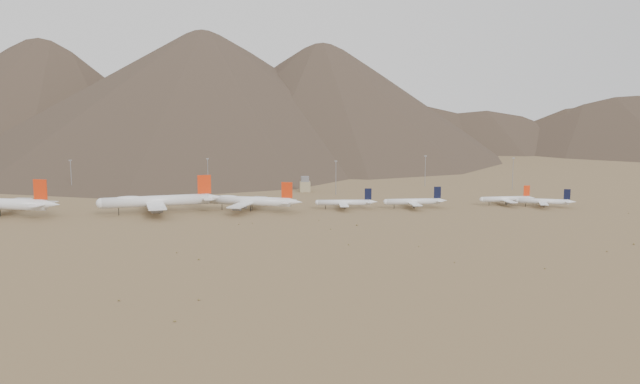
{
  "coord_description": "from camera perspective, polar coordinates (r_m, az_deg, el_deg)",
  "views": [
    {
      "loc": [
        0.11,
        -360.33,
        63.48
      ],
      "look_at": [
        33.95,
        30.0,
        11.61
      ],
      "focal_mm": 35.0,
      "sensor_mm": 36.0,
      "label": 1
    }
  ],
  "objects": [
    {
      "name": "ground",
      "position": [
        365.88,
        -4.9,
        -2.48
      ],
      "size": [
        3000.0,
        3000.0,
        0.0
      ],
      "primitive_type": "plane",
      "color": "olive",
      "rests_on": "ground"
    },
    {
      "name": "mountain_ridge",
      "position": [
        1263.3,
        -5.05,
        11.44
      ],
      "size": [
        4400.0,
        1000.0,
        300.0
      ],
      "color": "#4E3C2E",
      "rests_on": "ground"
    },
    {
      "name": "widebody_centre",
      "position": [
        396.14,
        -14.68,
        -0.78
      ],
      "size": [
        75.44,
        59.39,
        22.81
      ],
      "rotation": [
        0.0,
        0.0,
        0.24
      ],
      "color": "white",
      "rests_on": "ground"
    },
    {
      "name": "widebody_east",
      "position": [
        394.19,
        -6.42,
        -0.8
      ],
      "size": [
        61.73,
        49.23,
        19.13
      ],
      "rotation": [
        0.0,
        0.0,
        -0.34
      ],
      "color": "white",
      "rests_on": "ground"
    },
    {
      "name": "narrowbody_a",
      "position": [
        400.26,
        2.35,
        -0.96
      ],
      "size": [
        40.58,
        29.12,
        13.38
      ],
      "rotation": [
        0.0,
        0.0,
        -0.05
      ],
      "color": "white",
      "rests_on": "ground"
    },
    {
      "name": "narrowbody_b",
      "position": [
        407.58,
        8.63,
        -0.86
      ],
      "size": [
        42.46,
        30.38,
        14.0
      ],
      "rotation": [
        0.0,
        0.0,
        0.03
      ],
      "color": "white",
      "rests_on": "ground"
    },
    {
      "name": "narrowbody_c",
      "position": [
        435.01,
        16.7,
        -0.61
      ],
      "size": [
        39.39,
        28.35,
        12.99
      ],
      "rotation": [
        0.0,
        0.0,
        0.07
      ],
      "color": "white",
      "rests_on": "ground"
    },
    {
      "name": "narrowbody_d",
      "position": [
        432.84,
        19.86,
        -0.8
      ],
      "size": [
        36.36,
        27.07,
        12.44
      ],
      "rotation": [
        0.0,
        0.0,
        -0.32
      ],
      "color": "white",
      "rests_on": "ground"
    },
    {
      "name": "control_tower",
      "position": [
        484.76,
        -1.38,
        0.65
      ],
      "size": [
        8.0,
        8.0,
        12.0
      ],
      "color": "tan",
      "rests_on": "ground"
    },
    {
      "name": "mast_far_west",
      "position": [
        510.92,
        -21.8,
        1.47
      ],
      "size": [
        2.0,
        0.6,
        25.7
      ],
      "color": "gray",
      "rests_on": "ground"
    },
    {
      "name": "mast_west",
      "position": [
        497.9,
        -10.22,
        1.74
      ],
      "size": [
        2.0,
        0.6,
        25.7
      ],
      "color": "gray",
      "rests_on": "ground"
    },
    {
      "name": "mast_centre",
      "position": [
        467.63,
        1.46,
        1.49
      ],
      "size": [
        2.0,
        0.6,
        25.7
      ],
      "color": "gray",
      "rests_on": "ground"
    },
    {
      "name": "mast_east",
      "position": [
        525.68,
        9.6,
        2.06
      ],
      "size": [
        2.0,
        0.6,
        25.7
      ],
      "color": "gray",
      "rests_on": "ground"
    },
    {
      "name": "mast_far_east",
      "position": [
        519.47,
        17.22,
        1.76
      ],
      "size": [
        2.0,
        0.6,
        25.7
      ],
      "color": "gray",
      "rests_on": "ground"
    },
    {
      "name": "desert_scrub",
      "position": [
        272.53,
        -6.87,
        -5.92
      ],
      "size": [
        440.3,
        176.89,
        0.81
      ],
      "color": "olive",
      "rests_on": "ground"
    }
  ]
}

